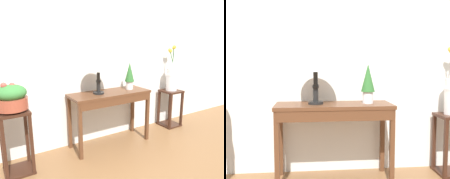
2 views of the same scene
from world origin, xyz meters
TOP-DOWN VIEW (x-y plane):
  - back_wall_with_art at (0.00, 1.40)m, footprint 9.00×0.10m
  - console_table at (0.11, 1.07)m, footprint 1.15×0.43m
  - table_lamp at (-0.07, 1.09)m, footprint 0.38×0.38m
  - potted_plant_on_console at (0.45, 1.10)m, footprint 0.14×0.14m
  - pedestal_stand_left at (-1.15, 1.04)m, footprint 0.32×0.32m
  - planter_bowl_wide_left at (-1.15, 1.04)m, footprint 0.32×0.32m
  - pedestal_stand_right at (1.36, 1.13)m, footprint 0.32×0.32m
  - flower_vase_tall_right at (1.36, 1.13)m, footprint 0.19×0.20m

SIDE VIEW (x-z plane):
  - pedestal_stand_right at x=1.36m, z-range 0.00..0.64m
  - pedestal_stand_left at x=-1.15m, z-range 0.00..0.74m
  - console_table at x=0.11m, z-range 0.27..1.05m
  - flower_vase_tall_right at x=1.36m, z-range 0.50..1.26m
  - planter_bowl_wide_left at x=-1.15m, z-range 0.73..1.05m
  - potted_plant_on_console at x=0.45m, z-range 0.79..1.19m
  - table_lamp at x=-0.07m, z-range 0.92..1.43m
  - back_wall_with_art at x=0.00m, z-range 0.00..2.80m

